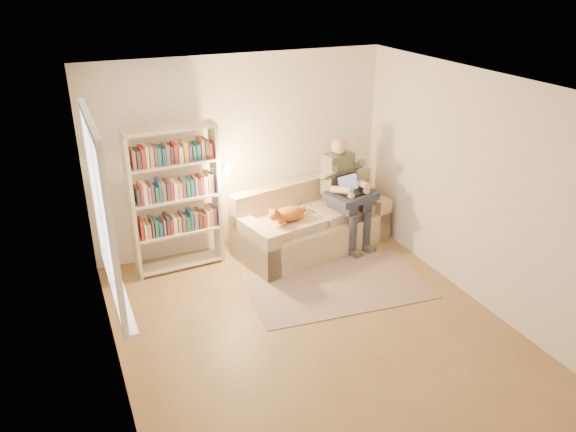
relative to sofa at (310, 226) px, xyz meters
name	(u,v)px	position (x,y,z in m)	size (l,w,h in m)	color
floor	(312,327)	(-0.80, -1.74, -0.32)	(4.50, 4.50, 0.00)	olive
ceiling	(317,86)	(-0.80, -1.74, 2.28)	(4.00, 4.50, 0.02)	white
wall_left	(105,256)	(-2.80, -1.74, 0.98)	(0.02, 4.50, 2.60)	silver
wall_right	(475,189)	(1.20, -1.74, 0.98)	(0.02, 4.50, 2.60)	silver
wall_back	(241,154)	(-0.80, 0.51, 0.98)	(4.00, 0.02, 2.60)	silver
wall_front	(464,349)	(-0.80, -3.99, 0.98)	(4.00, 0.02, 2.60)	silver
window	(108,238)	(-2.75, -1.54, 1.05)	(0.12, 1.52, 1.69)	white
sofa	(310,226)	(0.00, 0.00, 0.00)	(2.22, 1.34, 0.88)	#C7B58D
person	(344,187)	(0.47, -0.06, 0.52)	(0.53, 0.72, 1.50)	#686D58
cat	(286,214)	(-0.46, -0.23, 0.34)	(0.63, 0.32, 0.24)	orange
blanket	(352,196)	(0.52, -0.20, 0.43)	(0.60, 0.49, 0.09)	#272C44
laptop	(352,188)	(0.51, -0.19, 0.54)	(0.41, 0.35, 0.31)	black
bookshelf	(175,193)	(-1.78, 0.16, 0.71)	(1.25, 0.34, 1.87)	beige
rug	(338,286)	(-0.14, -1.09, -0.31)	(2.15, 1.27, 0.01)	gray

